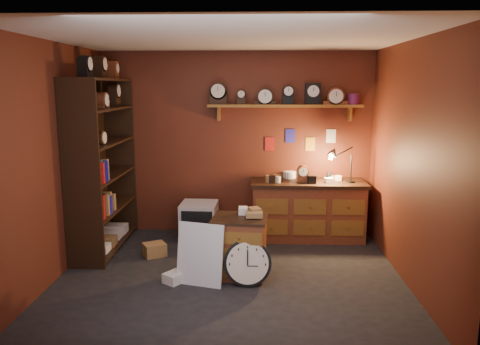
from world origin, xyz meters
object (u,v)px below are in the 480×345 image
at_px(shelving_unit, 100,158).
at_px(workbench, 308,207).
at_px(low_cabinet, 240,244).
at_px(big_round_clock, 248,263).

bearing_deg(shelving_unit, workbench, 9.87).
xyz_separation_m(workbench, low_cabinet, (-0.94, -1.41, -0.09)).
distance_m(shelving_unit, workbench, 2.99).
distance_m(workbench, low_cabinet, 1.69).
bearing_deg(shelving_unit, low_cabinet, -25.57).
height_order(shelving_unit, workbench, shelving_unit).
relative_size(workbench, low_cabinet, 2.06).
bearing_deg(low_cabinet, shelving_unit, 160.35).
relative_size(workbench, big_round_clock, 3.09).
bearing_deg(low_cabinet, workbench, 62.28).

